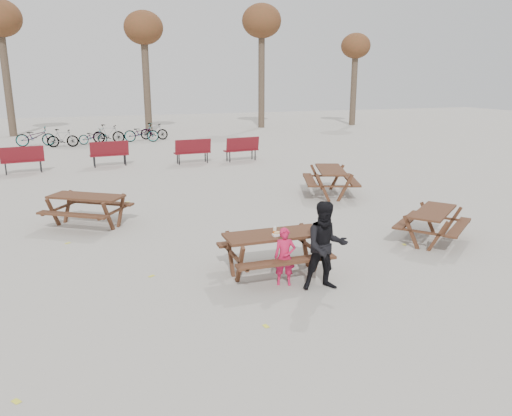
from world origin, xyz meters
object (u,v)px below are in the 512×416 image
object	(u,v)px
food_tray	(278,235)
adult	(326,246)
child	(285,257)
picnic_table_east	(432,226)
picnic_table_north	(87,211)
soda_bottle	(275,231)
main_picnic_table	(274,243)
picnic_table_far	(330,182)

from	to	relation	value
food_tray	adult	world-z (taller)	adult
child	adult	xyz separation A→B (m)	(0.58, -0.39, 0.26)
adult	picnic_table_east	bearing A→B (deg)	35.02
child	picnic_table_north	bearing A→B (deg)	144.19
soda_bottle	picnic_table_east	world-z (taller)	soda_bottle
food_tray	adult	distance (m)	0.96
main_picnic_table	soda_bottle	distance (m)	0.28
adult	picnic_table_north	size ratio (longest dim) A/B	0.87
picnic_table_east	picnic_table_north	distance (m)	8.03
picnic_table_north	picnic_table_far	size ratio (longest dim) A/B	0.93
main_picnic_table	picnic_table_north	distance (m)	5.34
picnic_table_east	picnic_table_far	size ratio (longest dim) A/B	0.86
picnic_table_east	picnic_table_north	world-z (taller)	picnic_table_north
picnic_table_east	picnic_table_far	world-z (taller)	picnic_table_far
picnic_table_north	food_tray	bearing A→B (deg)	-20.67
picnic_table_east	picnic_table_north	bearing A→B (deg)	114.11
child	picnic_table_far	distance (m)	7.00
food_tray	picnic_table_east	xyz separation A→B (m)	(3.95, 0.73, -0.44)
soda_bottle	child	distance (m)	0.55
picnic_table_far	food_tray	bearing A→B (deg)	163.99
main_picnic_table	child	bearing A→B (deg)	-91.04
child	adult	world-z (taller)	adult
main_picnic_table	adult	distance (m)	1.10
soda_bottle	picnic_table_east	bearing A→B (deg)	9.64
soda_bottle	picnic_table_far	distance (m)	6.67
adult	picnic_table_north	xyz separation A→B (m)	(-3.73, 5.22, -0.39)
picnic_table_east	adult	bearing A→B (deg)	165.63
adult	picnic_table_east	size ratio (longest dim) A/B	0.94
child	adult	distance (m)	0.75
food_tray	picnic_table_far	world-z (taller)	picnic_table_far
main_picnic_table	picnic_table_north	world-z (taller)	main_picnic_table
child	picnic_table_east	distance (m)	4.12
main_picnic_table	soda_bottle	world-z (taller)	soda_bottle
adult	picnic_table_north	distance (m)	6.43
picnic_table_north	picnic_table_far	distance (m)	7.13
soda_bottle	food_tray	bearing A→B (deg)	-60.41
picnic_table_north	soda_bottle	bearing A→B (deg)	-20.60
food_tray	picnic_table_far	distance (m)	6.69
adult	picnic_table_east	world-z (taller)	adult
food_tray	picnic_table_far	size ratio (longest dim) A/B	0.09
soda_bottle	child	bearing A→B (deg)	-87.71
soda_bottle	picnic_table_far	bearing A→B (deg)	53.81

